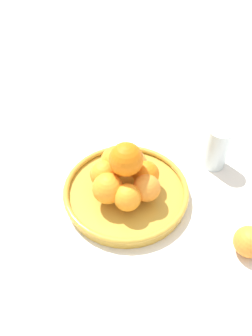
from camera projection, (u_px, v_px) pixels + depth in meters
ground_plane at (126, 196)px, 0.84m from camera, size 4.00×4.00×0.00m
fruit_bowl at (126, 191)px, 0.83m from camera, size 0.32×0.32×0.03m
orange_pile at (124, 174)px, 0.78m from camera, size 0.18×0.18×0.14m
stray_orange at (250, 242)px, 0.71m from camera, size 0.07×0.07×0.07m
drinking_glass at (217, 148)px, 0.87m from camera, size 0.06×0.06×0.12m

